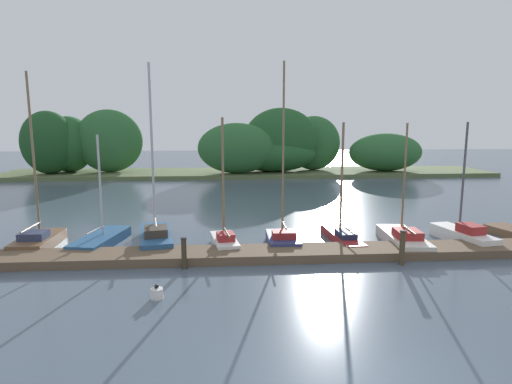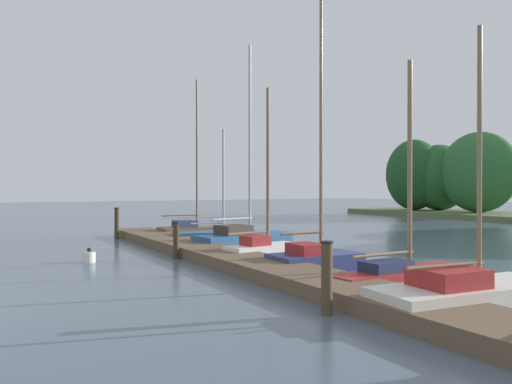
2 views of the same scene
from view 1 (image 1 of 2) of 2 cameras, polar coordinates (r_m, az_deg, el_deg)
The scene contains 13 objects.
dock_pier at distance 17.36m, azimuth 4.58°, elevation -8.33°, with size 26.63×1.80×0.35m.
far_shore at distance 44.46m, azimuth -4.91°, elevation 5.91°, with size 51.79×8.04×7.12m.
sailboat_0 at distance 21.07m, azimuth -27.52°, elevation -5.59°, with size 1.45×3.42×7.63m.
sailboat_1 at distance 20.33m, azimuth -20.25°, elevation -5.97°, with size 1.99×4.11×4.96m.
sailboat_2 at distance 19.72m, azimuth -13.55°, elevation -5.65°, with size 2.07×4.54×8.06m.
sailboat_3 at distance 18.52m, azimuth -4.36°, elevation -6.47°, with size 1.34×2.96×5.70m.
sailboat_4 at distance 18.90m, azimuth 3.66°, elevation -6.13°, with size 1.40×2.85×8.06m.
sailboat_5 at distance 19.99m, azimuth 11.56°, elevation -5.66°, with size 1.10×4.39×5.49m.
sailboat_6 at distance 20.04m, azimuth 19.36°, elevation -5.93°, with size 1.71×4.34×5.47m.
sailboat_7 at distance 21.55m, azimuth 26.25°, elevation -5.17°, with size 1.61×3.83×5.50m.
mooring_piling_1 at distance 16.10m, azimuth -9.80°, elevation -8.22°, with size 0.23×0.23×1.22m.
mooring_piling_2 at distance 17.24m, azimuth 19.33°, elevation -7.17°, with size 0.24×0.24×1.37m.
channel_buoy_0 at distance 13.81m, azimuth -13.39°, elevation -13.29°, with size 0.39×0.39×0.46m.
Camera 1 is at (-2.62, -7.77, 5.41)m, focal length 29.30 mm.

